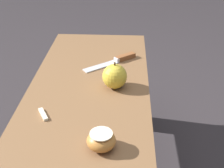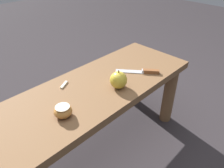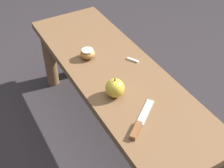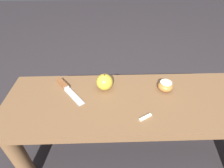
{
  "view_description": "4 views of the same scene",
  "coord_description": "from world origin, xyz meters",
  "px_view_note": "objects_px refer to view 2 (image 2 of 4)",
  "views": [
    {
      "loc": [
        0.78,
        0.13,
        1.01
      ],
      "look_at": [
        -0.12,
        0.08,
        0.49
      ],
      "focal_mm": 50.0,
      "sensor_mm": 36.0,
      "label": 1
    },
    {
      "loc": [
        0.51,
        0.69,
        1.07
      ],
      "look_at": [
        -0.12,
        0.08,
        0.49
      ],
      "focal_mm": 35.0,
      "sensor_mm": 36.0,
      "label": 2
    },
    {
      "loc": [
        -1.04,
        0.6,
        1.41
      ],
      "look_at": [
        -0.12,
        0.08,
        0.49
      ],
      "focal_mm": 50.0,
      "sensor_mm": 36.0,
      "label": 3
    },
    {
      "loc": [
        -0.14,
        -0.62,
        1.05
      ],
      "look_at": [
        -0.12,
        0.08,
        0.49
      ],
      "focal_mm": 28.0,
      "sensor_mm": 36.0,
      "label": 4
    }
  ],
  "objects_px": {
    "knife": "(144,71)",
    "apple_whole": "(118,80)",
    "wooden_bench": "(84,107)",
    "apple_cut": "(63,111)"
  },
  "relations": [
    {
      "from": "knife",
      "to": "apple_whole",
      "type": "bearing_deg",
      "value": 51.18
    },
    {
      "from": "wooden_bench",
      "to": "knife",
      "type": "height_order",
      "value": "knife"
    },
    {
      "from": "knife",
      "to": "apple_cut",
      "type": "relative_size",
      "value": 2.68
    },
    {
      "from": "wooden_bench",
      "to": "apple_cut",
      "type": "relative_size",
      "value": 16.94
    },
    {
      "from": "apple_whole",
      "to": "apple_cut",
      "type": "bearing_deg",
      "value": -3.69
    },
    {
      "from": "apple_whole",
      "to": "apple_cut",
      "type": "distance_m",
      "value": 0.32
    },
    {
      "from": "knife",
      "to": "apple_whole",
      "type": "distance_m",
      "value": 0.21
    },
    {
      "from": "apple_whole",
      "to": "wooden_bench",
      "type": "bearing_deg",
      "value": -30.52
    },
    {
      "from": "wooden_bench",
      "to": "knife",
      "type": "bearing_deg",
      "value": 165.21
    },
    {
      "from": "wooden_bench",
      "to": "apple_whole",
      "type": "height_order",
      "value": "apple_whole"
    }
  ]
}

